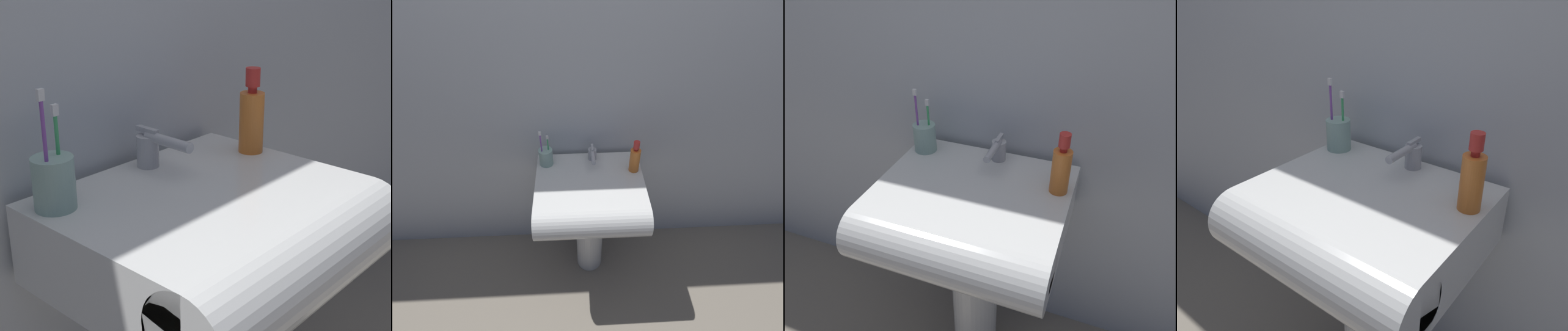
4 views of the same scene
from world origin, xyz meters
TOP-DOWN VIEW (x-y plane):
  - sink_basin at (0.00, -0.06)m, footprint 0.57×0.51m
  - faucet at (0.02, 0.15)m, footprint 0.05×0.15m
  - toothbrush_cup at (-0.23, 0.14)m, footprint 0.08×0.08m
  - soap_bottle at (0.24, 0.06)m, footprint 0.05×0.05m

SIDE VIEW (x-z plane):
  - sink_basin at x=0.00m, z-range 0.63..0.79m
  - faucet at x=0.02m, z-range 0.79..0.87m
  - toothbrush_cup at x=-0.23m, z-range 0.73..0.95m
  - soap_bottle at x=0.24m, z-range 0.77..0.96m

